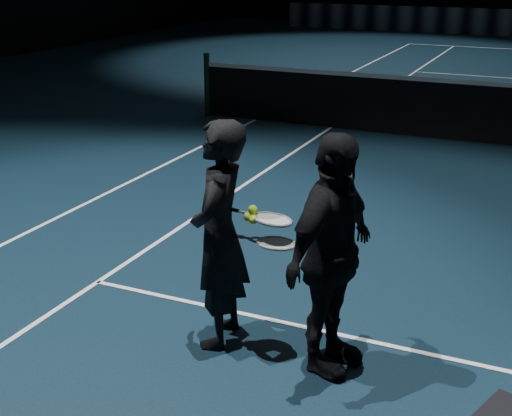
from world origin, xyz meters
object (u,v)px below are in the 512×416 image
Objects in this scene: player_b at (331,256)px; racket_lower at (276,243)px; racket_upper at (272,219)px; player_a at (219,235)px; tennis_balls at (251,216)px.

player_b is 2.49× the size of racket_lower.
player_b is 0.48m from racket_upper.
player_a is 2.49× the size of racket_upper.
player_b is at bearing -9.08° from racket_upper.
player_b is 2.49× the size of racket_upper.
player_a is at bearing 180.00° from racket_lower.
player_b is at bearing -1.95° from tennis_balls.
racket_upper is (0.40, 0.03, 0.17)m from player_a.
racket_lower is (0.45, -0.01, 0.02)m from player_a.
racket_upper is 0.15m from tennis_balls.
racket_upper is (-0.45, 0.05, 0.17)m from player_b.
racket_lower is at bearing 100.07° from player_b.
player_b is at bearing 0.00° from racket_lower.
tennis_balls reaches higher than racket_upper.
player_a is 0.85m from player_b.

